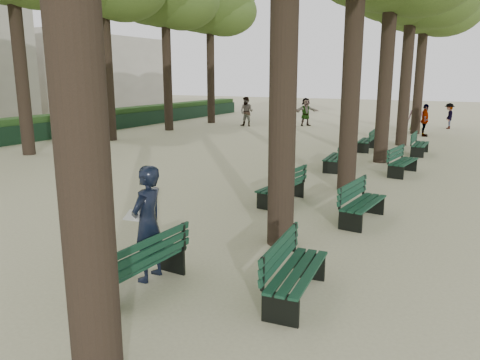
% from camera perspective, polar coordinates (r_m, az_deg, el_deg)
% --- Properties ---
extents(ground, '(120.00, 120.00, 0.00)m').
position_cam_1_polar(ground, '(7.83, -14.47, -12.51)').
color(ground, '#B8B48B').
rests_on(ground, ground).
extents(tree_far_5, '(6.00, 6.00, 10.45)m').
position_cam_1_polar(tree_far_5, '(33.21, -3.71, 21.10)').
color(tree_far_5, '#33261C').
rests_on(tree_far_5, ground).
extents(bench_left_0, '(0.66, 1.83, 0.92)m').
position_cam_1_polar(bench_left_0, '(7.55, -12.07, -11.09)').
color(bench_left_0, black).
rests_on(bench_left_0, ground).
extents(bench_left_1, '(0.76, 1.85, 0.92)m').
position_cam_1_polar(bench_left_1, '(12.26, 5.05, -1.56)').
color(bench_left_1, black).
rests_on(bench_left_1, ground).
extents(bench_left_2, '(0.70, 1.84, 0.92)m').
position_cam_1_polar(bench_left_2, '(16.88, 11.52, 2.17)').
color(bench_left_2, black).
rests_on(bench_left_2, ground).
extents(bench_left_3, '(0.67, 1.83, 0.92)m').
position_cam_1_polar(bench_left_3, '(21.48, 15.08, 4.21)').
color(bench_left_3, black).
rests_on(bench_left_3, ground).
extents(bench_right_0, '(0.72, 1.84, 0.92)m').
position_cam_1_polar(bench_right_0, '(7.16, 6.90, -12.28)').
color(bench_right_0, black).
rests_on(bench_right_0, ground).
extents(bench_right_1, '(0.75, 1.85, 0.92)m').
position_cam_1_polar(bench_right_1, '(11.01, 14.73, -3.59)').
color(bench_right_1, black).
rests_on(bench_right_1, ground).
extents(bench_right_2, '(0.80, 1.86, 0.92)m').
position_cam_1_polar(bench_right_2, '(16.60, 19.23, 1.54)').
color(bench_right_2, black).
rests_on(bench_right_2, ground).
extents(bench_right_3, '(0.57, 1.80, 0.92)m').
position_cam_1_polar(bench_right_3, '(21.05, 21.07, 3.63)').
color(bench_right_3, black).
rests_on(bench_right_3, ground).
extents(man_with_map, '(0.64, 0.77, 1.90)m').
position_cam_1_polar(man_with_map, '(7.68, -11.18, -5.22)').
color(man_with_map, black).
rests_on(man_with_map, ground).
extents(pedestrian_e, '(1.45, 1.46, 1.83)m').
position_cam_1_polar(pedestrian_e, '(31.19, 8.02, 8.23)').
color(pedestrian_e, '#262628').
rests_on(pedestrian_e, ground).
extents(pedestrian_d, '(0.92, 0.50, 1.78)m').
position_cam_1_polar(pedestrian_d, '(29.52, 20.67, 7.25)').
color(pedestrian_d, '#262628').
rests_on(pedestrian_d, ground).
extents(pedestrian_c, '(0.48, 1.06, 1.75)m').
position_cam_1_polar(pedestrian_c, '(27.41, 21.61, 6.79)').
color(pedestrian_c, '#262628').
rests_on(pedestrian_c, ground).
extents(pedestrian_b, '(0.48, 1.06, 1.58)m').
position_cam_1_polar(pedestrian_b, '(31.95, 24.11, 7.14)').
color(pedestrian_b, '#262628').
rests_on(pedestrian_b, ground).
extents(pedestrian_a, '(0.94, 0.42, 1.90)m').
position_cam_1_polar(pedestrian_a, '(30.55, 0.81, 8.33)').
color(pedestrian_a, '#262628').
rests_on(pedestrian_a, ground).
extents(fence, '(0.08, 42.00, 0.90)m').
position_cam_1_polar(fence, '(25.78, -23.38, 5.36)').
color(fence, black).
rests_on(fence, ground).
extents(hedge, '(1.20, 42.00, 1.20)m').
position_cam_1_polar(hedge, '(26.30, -24.38, 5.73)').
color(hedge, '#1D4016').
rests_on(hedge, ground).
extents(building_far, '(12.00, 16.00, 7.00)m').
position_cam_1_polar(building_far, '(51.69, -20.20, 12.19)').
color(building_far, '#B7B2A3').
rests_on(building_far, ground).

